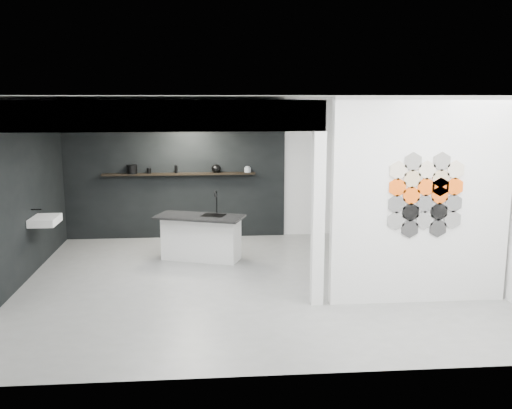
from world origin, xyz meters
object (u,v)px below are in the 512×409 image
at_px(wall_basin, 45,220).
at_px(kitchen_island, 201,237).
at_px(stockpot, 132,169).
at_px(bottle_dark, 176,169).
at_px(kettle, 216,169).
at_px(glass_vase, 248,169).
at_px(utensil_cup, 149,171).
at_px(glass_bowl, 248,170).
at_px(partition_panel, 421,202).

height_order(wall_basin, kitchen_island, kitchen_island).
bearing_deg(stockpot, bottle_dark, 0.00).
distance_m(kettle, glass_vase, 0.62).
relative_size(wall_basin, utensil_cup, 5.82).
bearing_deg(glass_bowl, partition_panel, -61.77).
height_order(kitchen_island, glass_bowl, glass_bowl).
bearing_deg(utensil_cup, bottle_dark, 0.00).
relative_size(wall_basin, glass_vase, 5.01).
bearing_deg(kettle, kitchen_island, -109.54).
xyz_separation_m(partition_panel, glass_vase, (-2.08, 3.87, -0.02)).
bearing_deg(bottle_dark, glass_vase, 0.00).
relative_size(glass_bowl, glass_vase, 1.10).
bearing_deg(glass_bowl, kettle, 180.00).
xyz_separation_m(wall_basin, glass_bowl, (3.39, 2.07, 0.52)).
xyz_separation_m(wall_basin, stockpot, (1.13, 2.07, 0.55)).
bearing_deg(glass_bowl, stockpot, 180.00).
height_order(glass_vase, utensil_cup, glass_vase).
distance_m(kitchen_island, stockpot, 2.28).
bearing_deg(wall_basin, kitchen_island, 11.77).
bearing_deg(glass_bowl, wall_basin, -148.65).
height_order(wall_basin, stockpot, stockpot).
bearing_deg(wall_basin, stockpot, 61.32).
bearing_deg(glass_vase, bottle_dark, 180.00).
height_order(kitchen_island, bottle_dark, bottle_dark).
relative_size(stockpot, glass_bowl, 1.55).
xyz_separation_m(wall_basin, kettle, (2.77, 2.07, 0.55)).
bearing_deg(glass_bowl, glass_vase, 0.00).
bearing_deg(wall_basin, glass_vase, 31.35).
bearing_deg(utensil_cup, kitchen_island, -56.77).
xyz_separation_m(stockpot, bottle_dark, (0.85, 0.00, -0.01)).
height_order(kettle, utensil_cup, kettle).
bearing_deg(wall_basin, utensil_cup, 54.84).
bearing_deg(wall_basin, partition_panel, -18.23).
xyz_separation_m(kitchen_island, glass_bowl, (0.92, 1.55, 0.96)).
xyz_separation_m(kettle, bottle_dark, (-0.78, 0.00, -0.00)).
distance_m(wall_basin, kitchen_island, 2.56).
relative_size(kitchen_island, stockpot, 7.93).
bearing_deg(wall_basin, glass_bowl, 31.35).
xyz_separation_m(glass_vase, utensil_cup, (-1.94, 0.00, -0.01)).
relative_size(bottle_dark, utensil_cup, 1.48).
xyz_separation_m(kitchen_island, stockpot, (-1.34, 1.55, 1.00)).
relative_size(partition_panel, stockpot, 13.69).
bearing_deg(partition_panel, bottle_dark, 132.02).
bearing_deg(kitchen_island, stockpot, 150.29).
distance_m(stockpot, utensil_cup, 0.33).
bearing_deg(kitchen_island, glass_vase, 78.76).
relative_size(wall_basin, glass_bowl, 4.55).
bearing_deg(partition_panel, utensil_cup, 136.06).
distance_m(stockpot, glass_vase, 2.26).
distance_m(stockpot, kettle, 1.64).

